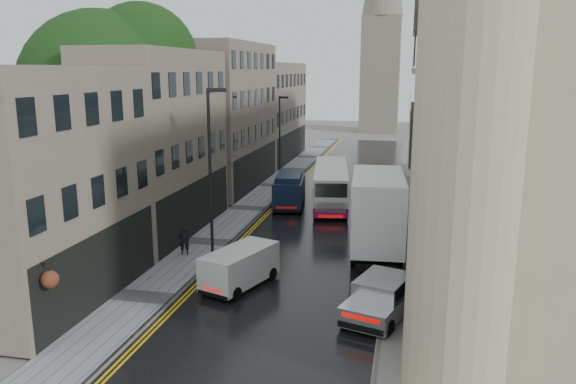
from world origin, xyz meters
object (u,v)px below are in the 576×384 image
at_px(pedestrian, 184,241).
at_px(lamp_post_far, 280,142).
at_px(white_van, 207,273).
at_px(lamp_post_near, 210,176).
at_px(tree_far, 191,116).
at_px(white_lorry, 354,223).
at_px(silver_hatchback, 346,306).
at_px(tree_near, 104,121).
at_px(cream_bus, 315,194).
at_px(navy_van, 274,195).

xyz_separation_m(pedestrian, lamp_post_far, (1.00, 18.82, 3.02)).
height_order(white_van, lamp_post_near, lamp_post_near).
height_order(tree_far, white_lorry, tree_far).
distance_m(silver_hatchback, white_van, 6.83).
relative_size(tree_near, tree_far, 1.11).
bearing_deg(pedestrian, white_lorry, 158.63).
bearing_deg(white_lorry, tree_near, 165.23).
relative_size(cream_bus, lamp_post_near, 1.17).
bearing_deg(white_van, silver_hatchback, 2.36).
relative_size(tree_near, white_lorry, 1.59).
xyz_separation_m(white_van, pedestrian, (-2.97, 4.57, -0.05)).
distance_m(navy_van, lamp_post_far, 9.06).
height_order(tree_near, cream_bus, tree_near).
height_order(white_lorry, navy_van, white_lorry).
relative_size(white_lorry, pedestrian, 5.63).
xyz_separation_m(lamp_post_near, lamp_post_far, (-0.63, 18.87, -0.64)).
relative_size(cream_bus, lamp_post_far, 1.37).
bearing_deg(white_van, lamp_post_near, 126.03).
bearing_deg(pedestrian, lamp_post_near, 153.82).
bearing_deg(cream_bus, lamp_post_near, -117.41).
distance_m(silver_hatchback, lamp_post_far, 26.96).
distance_m(tree_far, silver_hatchback, 28.08).
bearing_deg(lamp_post_near, cream_bus, 63.02).
relative_size(tree_far, lamp_post_near, 1.40).
xyz_separation_m(navy_van, lamp_post_near, (-0.92, -10.33, 3.24)).
xyz_separation_m(tree_far, silver_hatchback, (15.37, -22.88, -5.37)).
xyz_separation_m(cream_bus, navy_van, (-2.88, -0.36, -0.12)).
relative_size(cream_bus, white_lorry, 1.19).
xyz_separation_m(white_lorry, navy_van, (-6.54, 9.83, -1.00)).
bearing_deg(navy_van, tree_far, 137.12).
bearing_deg(tree_near, white_lorry, -10.56).
height_order(white_lorry, silver_hatchback, white_lorry).
bearing_deg(pedestrian, lamp_post_far, -117.24).
bearing_deg(tree_far, tree_near, -91.32).
height_order(navy_van, pedestrian, navy_van).
relative_size(white_van, lamp_post_far, 0.54).
xyz_separation_m(tree_far, white_lorry, (14.96, -15.84, -3.91)).
distance_m(white_lorry, pedestrian, 9.21).
xyz_separation_m(cream_bus, silver_hatchback, (4.07, -17.21, -0.58)).
relative_size(tree_far, white_lorry, 1.42).
distance_m(silver_hatchback, navy_van, 18.24).
bearing_deg(lamp_post_near, tree_far, 107.22).
distance_m(tree_near, lamp_post_near, 8.82).
height_order(tree_near, pedestrian, tree_near).
bearing_deg(tree_far, white_van, -67.03).
bearing_deg(tree_far, lamp_post_near, -65.36).
xyz_separation_m(tree_far, pedestrian, (5.87, -16.30, -5.33)).
height_order(silver_hatchback, navy_van, navy_van).
xyz_separation_m(navy_van, pedestrian, (-2.54, -10.28, -0.42)).
distance_m(tree_near, pedestrian, 9.25).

